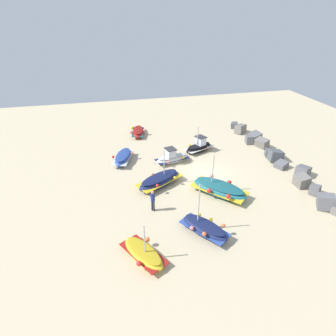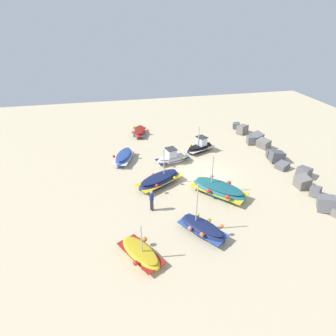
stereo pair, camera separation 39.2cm
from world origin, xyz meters
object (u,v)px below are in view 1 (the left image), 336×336
fishing_boat_2 (123,157)px  fishing_boat_0 (199,147)px  fishing_boat_7 (204,228)px  person_walking (153,199)px  fishing_boat_4 (219,189)px  fishing_boat_6 (172,158)px  fishing_boat_1 (160,180)px  fishing_boat_3 (143,253)px  fishing_boat_5 (138,132)px

fishing_boat_2 → fishing_boat_0: bearing=114.2°
fishing_boat_7 → person_walking: fishing_boat_7 is taller
fishing_boat_2 → fishing_boat_4: bearing=62.7°
fishing_boat_6 → fishing_boat_4: bearing=96.5°
fishing_boat_4 → fishing_boat_6: 6.62m
fishing_boat_1 → fishing_boat_2: bearing=-93.5°
fishing_boat_2 → fishing_boat_7: (11.52, 4.19, 0.01)m
fishing_boat_0 → fishing_boat_6: 3.82m
fishing_boat_2 → person_walking: person_walking is taller
fishing_boat_0 → person_walking: size_ratio=2.07×
fishing_boat_1 → fishing_boat_7: bearing=73.7°
fishing_boat_6 → fishing_boat_0: bearing=-165.2°
fishing_boat_4 → fishing_boat_2: bearing=-178.4°
fishing_boat_3 → fishing_boat_0: bearing=-60.1°
fishing_boat_5 → fishing_boat_7: size_ratio=0.96×
fishing_boat_0 → fishing_boat_5: fishing_boat_0 is taller
fishing_boat_0 → fishing_boat_6: bearing=-175.4°
fishing_boat_3 → fishing_boat_6: (-11.38, 4.58, 0.16)m
fishing_boat_1 → fishing_boat_4: fishing_boat_4 is taller
fishing_boat_5 → fishing_boat_3: bearing=-175.8°
fishing_boat_2 → fishing_boat_3: bearing=20.0°
fishing_boat_2 → fishing_boat_7: bearing=40.0°
fishing_boat_4 → fishing_boat_5: size_ratio=1.31×
fishing_boat_1 → fishing_boat_2: 5.66m
fishing_boat_2 → fishing_boat_5: size_ratio=1.09×
fishing_boat_0 → fishing_boat_2: bearing=160.1°
fishing_boat_3 → fishing_boat_6: fishing_boat_3 is taller
fishing_boat_7 → person_walking: 4.29m
fishing_boat_3 → fishing_boat_5: size_ratio=1.01×
person_walking → fishing_boat_2: bearing=-120.1°
fishing_boat_4 → fishing_boat_7: (4.06, -2.69, -0.05)m
fishing_boat_1 → fishing_boat_5: size_ratio=1.26×
fishing_boat_0 → fishing_boat_2: (0.58, -7.93, -0.05)m
fishing_boat_7 → person_walking: bearing=-173.3°
fishing_boat_4 → person_walking: (0.85, -5.49, 0.47)m
fishing_boat_7 → fishing_boat_1: bearing=159.8°
fishing_boat_6 → fishing_boat_1: bearing=48.1°
fishing_boat_2 → fishing_boat_4: 10.15m
fishing_boat_3 → fishing_boat_1: bearing=-47.7°
fishing_boat_1 → fishing_boat_0: bearing=-164.1°
fishing_boat_3 → fishing_boat_5: (-19.05, 2.36, 0.07)m
fishing_boat_1 → fishing_boat_6: fishing_boat_1 is taller
fishing_boat_2 → fishing_boat_5: (-6.42, 2.36, -0.05)m
fishing_boat_0 → fishing_boat_5: 8.07m
fishing_boat_0 → person_walking: 11.05m
fishing_boat_1 → fishing_boat_4: size_ratio=0.96×
fishing_boat_0 → fishing_boat_7: (12.10, -3.74, -0.04)m
fishing_boat_0 → fishing_boat_1: 7.78m
fishing_boat_3 → fishing_boat_4: (-5.17, 6.88, 0.18)m
fishing_boat_7 → person_walking: (-3.21, -2.80, 0.52)m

